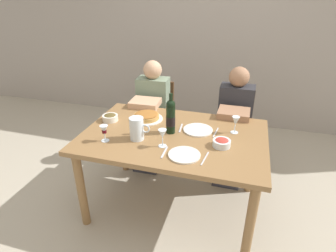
% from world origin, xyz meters
% --- Properties ---
extents(ground_plane, '(8.00, 8.00, 0.00)m').
position_xyz_m(ground_plane, '(0.00, 0.00, 0.00)').
color(ground_plane, '#B2A893').
extents(back_wall, '(8.00, 0.10, 2.80)m').
position_xyz_m(back_wall, '(0.00, 2.02, 1.40)').
color(back_wall, '#A3998E').
rests_on(back_wall, ground).
extents(dining_table, '(1.50, 1.00, 0.76)m').
position_xyz_m(dining_table, '(0.00, 0.00, 0.67)').
color(dining_table, olive).
rests_on(dining_table, ground).
extents(wine_bottle, '(0.08, 0.08, 0.34)m').
position_xyz_m(wine_bottle, '(-0.03, 0.02, 0.91)').
color(wine_bottle, black).
rests_on(wine_bottle, dining_table).
extents(water_pitcher, '(0.17, 0.11, 0.18)m').
position_xyz_m(water_pitcher, '(-0.26, -0.16, 0.84)').
color(water_pitcher, silver).
rests_on(water_pitcher, dining_table).
extents(baked_tart, '(0.30, 0.30, 0.06)m').
position_xyz_m(baked_tart, '(-0.32, 0.21, 0.79)').
color(baked_tart, white).
rests_on(baked_tart, dining_table).
extents(salad_bowl, '(0.14, 0.14, 0.06)m').
position_xyz_m(salad_bowl, '(0.40, -0.09, 0.79)').
color(salad_bowl, silver).
rests_on(salad_bowl, dining_table).
extents(olive_bowl, '(0.14, 0.14, 0.06)m').
position_xyz_m(olive_bowl, '(-0.62, 0.10, 0.79)').
color(olive_bowl, silver).
rests_on(olive_bowl, dining_table).
extents(wine_glass_left_diner, '(0.06, 0.06, 0.15)m').
position_xyz_m(wine_glass_left_diner, '(0.48, 0.17, 0.86)').
color(wine_glass_left_diner, silver).
rests_on(wine_glass_left_diner, dining_table).
extents(wine_glass_right_diner, '(0.06, 0.06, 0.14)m').
position_xyz_m(wine_glass_right_diner, '(-0.03, -0.21, 0.86)').
color(wine_glass_right_diner, silver).
rests_on(wine_glass_right_diner, dining_table).
extents(wine_glass_centre, '(0.07, 0.07, 0.13)m').
position_xyz_m(wine_glass_centre, '(-0.49, -0.26, 0.85)').
color(wine_glass_centre, silver).
rests_on(wine_glass_centre, dining_table).
extents(dinner_plate_left_setting, '(0.25, 0.25, 0.01)m').
position_xyz_m(dinner_plate_left_setting, '(0.18, 0.12, 0.77)').
color(dinner_plate_left_setting, white).
rests_on(dinner_plate_left_setting, dining_table).
extents(dinner_plate_right_setting, '(0.23, 0.23, 0.01)m').
position_xyz_m(dinner_plate_right_setting, '(0.16, -0.29, 0.77)').
color(dinner_plate_right_setting, silver).
rests_on(dinner_plate_right_setting, dining_table).
extents(fork_left_setting, '(0.03, 0.16, 0.00)m').
position_xyz_m(fork_left_setting, '(0.03, 0.12, 0.76)').
color(fork_left_setting, silver).
rests_on(fork_left_setting, dining_table).
extents(knife_left_setting, '(0.03, 0.18, 0.00)m').
position_xyz_m(knife_left_setting, '(0.33, 0.12, 0.76)').
color(knife_left_setting, silver).
rests_on(knife_left_setting, dining_table).
extents(knife_right_setting, '(0.03, 0.18, 0.00)m').
position_xyz_m(knife_right_setting, '(0.31, -0.29, 0.76)').
color(knife_right_setting, silver).
rests_on(knife_right_setting, dining_table).
extents(spoon_right_setting, '(0.02, 0.16, 0.00)m').
position_xyz_m(spoon_right_setting, '(0.01, -0.29, 0.76)').
color(spoon_right_setting, silver).
rests_on(spoon_right_setting, dining_table).
extents(chair_left, '(0.41, 0.41, 0.87)m').
position_xyz_m(chair_left, '(-0.45, 0.91, 0.50)').
color(chair_left, brown).
rests_on(chair_left, ground).
extents(diner_left, '(0.35, 0.51, 1.16)m').
position_xyz_m(diner_left, '(-0.45, 0.68, 0.62)').
color(diner_left, gray).
rests_on(diner_left, ground).
extents(chair_right, '(0.41, 0.41, 0.87)m').
position_xyz_m(chair_right, '(0.45, 0.90, 0.50)').
color(chair_right, brown).
rests_on(chair_right, ground).
extents(diner_right, '(0.34, 0.50, 1.16)m').
position_xyz_m(diner_right, '(0.45, 0.67, 0.62)').
color(diner_right, '#2D2D33').
rests_on(diner_right, ground).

